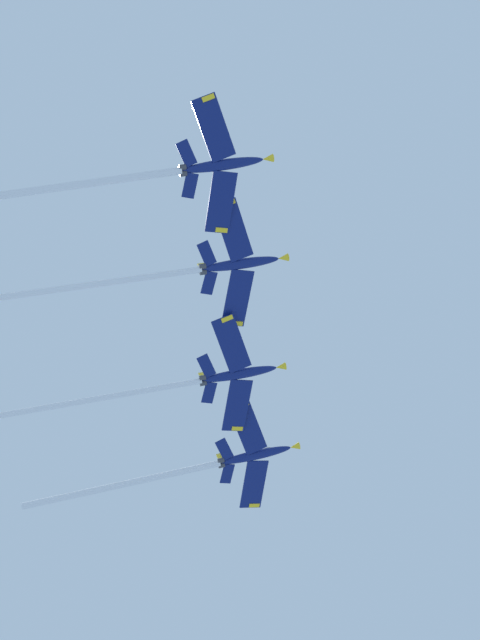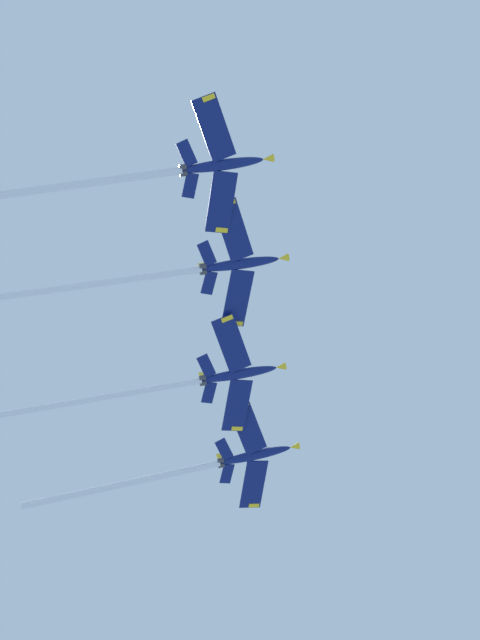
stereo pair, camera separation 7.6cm
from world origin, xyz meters
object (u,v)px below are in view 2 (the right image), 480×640
jet_inner_left (185,383)px  jet_inner_right (154,174)px  jet_far_left (202,467)px  jet_centre (192,271)px

jet_inner_left → jet_inner_right: (-1.67, 32.32, 0.03)m
jet_far_left → jet_inner_left: (-0.21, 15.32, -0.67)m
jet_far_left → jet_inner_right: size_ratio=0.97×
jet_centre → jet_inner_left: bearing=-76.5°
jet_centre → jet_inner_right: bearing=80.6°
jet_inner_left → jet_centre: size_ratio=1.12×
jet_far_left → jet_inner_left: jet_far_left is taller
jet_inner_left → jet_far_left: bearing=-89.2°
jet_inner_left → jet_centre: bearing=103.5°
jet_far_left → jet_centre: jet_centre is taller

